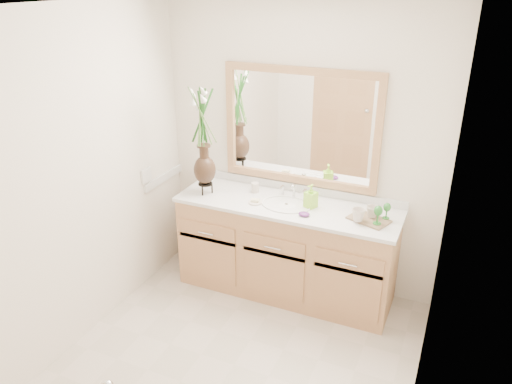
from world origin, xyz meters
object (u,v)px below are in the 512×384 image
at_px(soap_bottle, 311,197).
at_px(tray, 369,220).
at_px(tumbler, 255,187).
at_px(flower_vase, 203,124).

xyz_separation_m(soap_bottle, tray, (0.48, -0.05, -0.08)).
bearing_deg(tumbler, soap_bottle, -10.02).
height_order(soap_bottle, tray, soap_bottle).
xyz_separation_m(tumbler, tray, (1.01, -0.14, -0.03)).
xyz_separation_m(flower_vase, tray, (1.38, 0.05, -0.60)).
relative_size(soap_bottle, tray, 0.59).
relative_size(tumbler, tray, 0.29).
bearing_deg(flower_vase, tumbler, 27.05).
relative_size(flower_vase, tray, 3.05).
bearing_deg(flower_vase, soap_bottle, 6.25).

